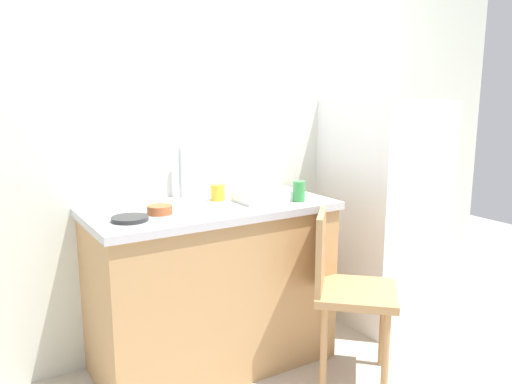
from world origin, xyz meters
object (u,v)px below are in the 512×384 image
object	(u,v)px
chair	(344,286)
cup_yellow	(218,192)
dish_tray	(262,196)
cup_green	(299,191)
terracotta_bowl	(160,210)
refrigerator	(382,211)
hotplate	(130,219)

from	to	relation	value
chair	cup_yellow	world-z (taller)	cup_yellow
chair	dish_tray	xyz separation A→B (m)	(-0.23, 0.42, 0.42)
dish_tray	cup_green	xyz separation A→B (m)	(0.16, -0.11, 0.03)
dish_tray	terracotta_bowl	xyz separation A→B (m)	(-0.58, 0.01, -0.00)
dish_tray	refrigerator	bearing A→B (deg)	2.76
chair	dish_tray	distance (m)	0.64
terracotta_bowl	hotplate	world-z (taller)	terracotta_bowl
chair	terracotta_bowl	distance (m)	1.01
cup_yellow	hotplate	bearing A→B (deg)	-161.34
cup_green	chair	bearing A→B (deg)	-76.99
dish_tray	hotplate	bearing A→B (deg)	-176.57
refrigerator	hotplate	bearing A→B (deg)	-176.94
refrigerator	cup_yellow	size ratio (longest dim) A/B	16.51
chair	terracotta_bowl	bearing A→B (deg)	105.13
terracotta_bowl	cup_green	world-z (taller)	cup_green
dish_tray	cup_green	world-z (taller)	cup_green
dish_tray	cup_green	bearing A→B (deg)	-33.50
chair	cup_green	world-z (taller)	cup_green
dish_tray	cup_yellow	bearing A→B (deg)	144.61
terracotta_bowl	cup_yellow	world-z (taller)	cup_yellow
terracotta_bowl	cup_yellow	distance (m)	0.41
refrigerator	cup_green	size ratio (longest dim) A/B	13.03
cup_green	cup_yellow	bearing A→B (deg)	145.46
refrigerator	dish_tray	size ratio (longest dim) A/B	5.09
dish_tray	terracotta_bowl	distance (m)	0.58
cup_green	hotplate	bearing A→B (deg)	176.02
cup_yellow	refrigerator	bearing A→B (deg)	-4.71
refrigerator	hotplate	distance (m)	1.72
refrigerator	hotplate	xyz separation A→B (m)	(-1.70, -0.09, 0.19)
cup_green	cup_yellow	distance (m)	0.44
cup_green	cup_yellow	world-z (taller)	cup_green
chair	cup_yellow	distance (m)	0.83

